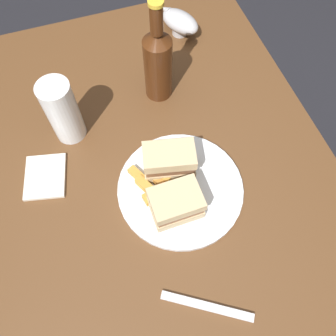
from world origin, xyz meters
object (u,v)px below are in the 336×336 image
plate (180,189)px  sandwich_half_left (169,161)px  sandwich_half_right (174,204)px  napkin (45,177)px  pint_glass (64,114)px  gravy_boat (180,21)px  cider_bottle (158,62)px  fork (207,306)px

plate → sandwich_half_left: bearing=9.1°
sandwich_half_right → napkin: bearing=55.6°
pint_glass → gravy_boat: pint_glass is taller
sandwich_half_left → gravy_boat: bearing=-22.4°
sandwich_half_left → sandwich_half_right: (-0.10, 0.02, -0.00)m
pint_glass → cider_bottle: bearing=-77.8°
sandwich_half_left → napkin: size_ratio=1.13×
sandwich_half_right → gravy_boat: sandwich_half_right is taller
pint_glass → fork: 0.51m
gravy_boat → fork: (-0.72, 0.20, -0.04)m
sandwich_half_right → fork: size_ratio=0.58×
plate → sandwich_half_right: 0.07m
sandwich_half_left → pint_glass: (0.18, 0.19, 0.03)m
pint_glass → gravy_boat: bearing=-56.6°
gravy_boat → cider_bottle: 0.23m
cider_bottle → fork: bearing=172.0°
cider_bottle → napkin: (-0.15, 0.32, -0.10)m
plate → pint_glass: size_ratio=1.68×
cider_bottle → fork: size_ratio=1.49×
plate → cider_bottle: 0.30m
pint_glass → gravy_boat: (0.24, -0.36, -0.03)m
pint_glass → sandwich_half_right: bearing=-148.2°
gravy_boat → cider_bottle: bearing=146.8°
sandwich_half_left → cider_bottle: size_ratio=0.46×
napkin → cider_bottle: bearing=-64.4°
napkin → sandwich_half_left: bearing=-105.3°
plate → napkin: size_ratio=2.54×
plate → napkin: plate is taller
pint_glass → napkin: size_ratio=1.51×
sandwich_half_right → gravy_boat: bearing=-20.7°
plate → fork: size_ratio=1.55×
sandwich_half_left → plate: bearing=-170.9°
sandwich_half_left → napkin: (0.07, 0.27, -0.04)m
sandwich_half_left → fork: size_ratio=0.69×
pint_glass → sandwich_half_left: bearing=-132.7°
plate → napkin: 0.31m
sandwich_half_right → plate: bearing=-34.7°
napkin → plate: bearing=-114.4°
sandwich_half_left → sandwich_half_right: 0.10m
plate → pint_glass: pint_glass is taller
sandwich_half_right → fork: sandwich_half_right is taller
pint_glass → napkin: 0.15m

